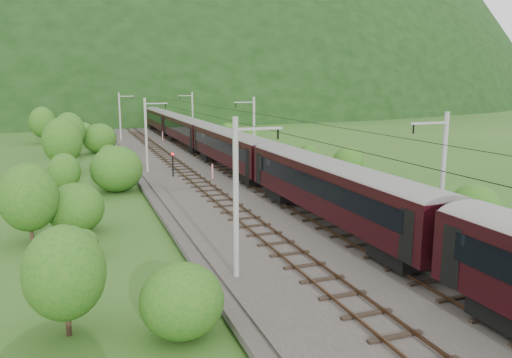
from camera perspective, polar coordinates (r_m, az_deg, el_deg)
name	(u,v)px	position (r m, az deg, el deg)	size (l,w,h in m)	color
ground	(344,267)	(28.10, 10.07, -9.82)	(600.00, 600.00, 0.00)	#264D18
railbed	(276,218)	(36.61, 2.25, -4.49)	(14.00, 220.00, 0.30)	#38332D
track_left	(245,218)	(35.74, -1.32, -4.50)	(2.40, 220.00, 0.27)	#523723
track_right	(305,212)	(37.49, 5.66, -3.81)	(2.40, 220.00, 0.27)	#523723
catenary_left	(147,133)	(55.40, -12.37, 5.10)	(2.54, 192.28, 8.00)	gray
catenary_right	(253,130)	(58.28, -0.31, 5.63)	(2.54, 192.28, 8.00)	gray
overhead_wires	(276,123)	(35.40, 2.34, 6.42)	(4.83, 198.00, 0.03)	black
mountain_main	(100,102)	(283.15, -17.41, 8.43)	(504.00, 360.00, 244.00)	black
train	(231,142)	(54.07, -2.85, 4.22)	(3.03, 167.65, 5.27)	black
hazard_post_near	(212,171)	(50.87, -5.00, 0.88)	(0.16, 0.16, 1.47)	red
hazard_post_far	(163,136)	(85.54, -10.62, 4.84)	(0.17, 0.17, 1.57)	red
signal	(173,163)	(52.43, -9.49, 1.86)	(0.27, 0.27, 2.47)	black
vegetation_left	(73,174)	(43.83, -20.19, 0.53)	(12.80, 147.49, 6.17)	#1B5316
vegetation_right	(400,185)	(44.25, 16.09, -0.63)	(6.11, 107.92, 3.02)	#1B5316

